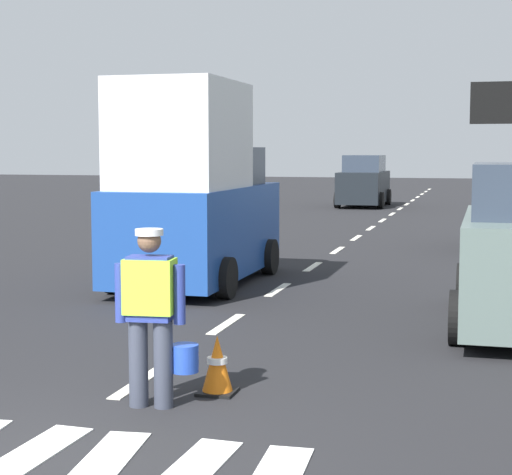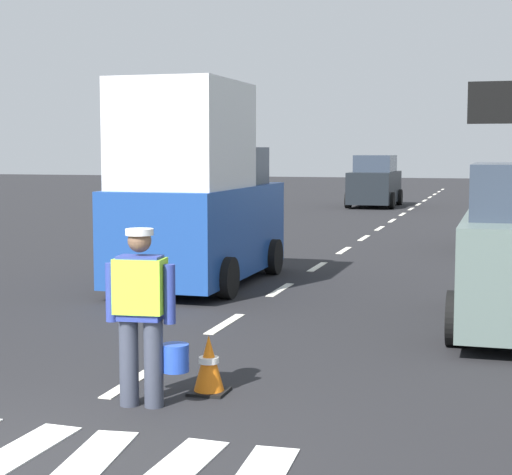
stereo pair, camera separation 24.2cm
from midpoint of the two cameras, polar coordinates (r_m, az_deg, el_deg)
name	(u,v)px [view 2 (the right image)]	position (r m, az deg, el deg)	size (l,w,h in m)	color
ground_plane	(381,228)	(26.67, 8.60, 0.65)	(96.00, 96.00, 0.00)	black
lane_center_line	(398,217)	(30.82, 9.65, 1.34)	(0.14, 46.40, 0.01)	silver
road_worker	(143,308)	(7.99, -6.67, -4.70)	(0.75, 0.42, 1.67)	#383D4C
traffic_cone_near	(209,365)	(8.50, -2.34, -8.47)	(0.36, 0.36, 0.58)	black
delivery_truck	(196,194)	(15.08, -3.56, 2.89)	(2.16, 4.60, 3.54)	#1E4799
car_oncoming_third	(375,183)	(36.61, 8.12, 3.64)	(2.00, 4.29, 2.17)	black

